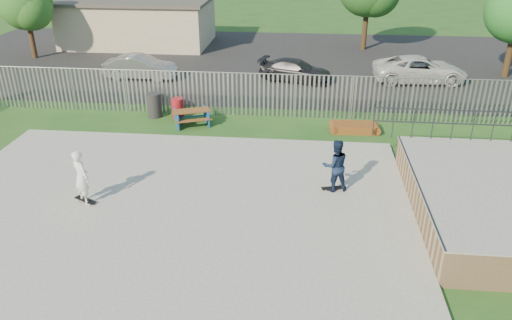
# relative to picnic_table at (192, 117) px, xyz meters

# --- Properties ---
(ground) EXTENTS (120.00, 120.00, 0.00)m
(ground) POSITION_rel_picnic_table_xyz_m (0.84, -7.62, -0.34)
(ground) COLOR #214F1B
(ground) RESTS_ON ground
(concrete_slab) EXTENTS (15.00, 12.00, 0.15)m
(concrete_slab) POSITION_rel_picnic_table_xyz_m (0.84, -7.62, -0.27)
(concrete_slab) COLOR gray
(concrete_slab) RESTS_ON ground
(quarter_pipe) EXTENTS (5.50, 7.05, 2.19)m
(quarter_pipe) POSITION_rel_picnic_table_xyz_m (10.34, -6.58, 0.22)
(quarter_pipe) COLOR tan
(quarter_pipe) RESTS_ON ground
(fence) EXTENTS (26.04, 16.02, 2.00)m
(fence) POSITION_rel_picnic_table_xyz_m (1.84, -3.03, 0.66)
(fence) COLOR gray
(fence) RESTS_ON ground
(picnic_table) EXTENTS (1.96, 1.80, 0.67)m
(picnic_table) POSITION_rel_picnic_table_xyz_m (0.00, 0.00, 0.00)
(picnic_table) COLOR brown
(picnic_table) RESTS_ON ground
(funbox) EXTENTS (1.80, 0.94, 0.36)m
(funbox) POSITION_rel_picnic_table_xyz_m (7.07, -0.11, -0.16)
(funbox) COLOR brown
(funbox) RESTS_ON ground
(trash_bin_red) EXTENTS (0.54, 0.54, 0.91)m
(trash_bin_red) POSITION_rel_picnic_table_xyz_m (-0.82, 0.80, 0.11)
(trash_bin_red) COLOR maroon
(trash_bin_red) RESTS_ON ground
(trash_bin_grey) EXTENTS (0.66, 0.66, 1.11)m
(trash_bin_grey) POSITION_rel_picnic_table_xyz_m (-1.90, 0.81, 0.21)
(trash_bin_grey) COLOR #272729
(trash_bin_grey) RESTS_ON ground
(parking_lot) EXTENTS (40.00, 18.00, 0.02)m
(parking_lot) POSITION_rel_picnic_table_xyz_m (0.84, 11.38, -0.33)
(parking_lot) COLOR black
(parking_lot) RESTS_ON ground
(car_silver) EXTENTS (4.06, 1.47, 1.33)m
(car_silver) POSITION_rel_picnic_table_xyz_m (-4.38, 6.68, 0.34)
(car_silver) COLOR #B2B2B7
(car_silver) RESTS_ON parking_lot
(car_dark) EXTENTS (4.38, 2.64, 1.19)m
(car_dark) POSITION_rel_picnic_table_xyz_m (4.36, 7.07, 0.27)
(car_dark) COLOR #222227
(car_dark) RESTS_ON parking_lot
(car_white) EXTENTS (5.21, 2.65, 1.41)m
(car_white) POSITION_rel_picnic_table_xyz_m (11.20, 7.59, 0.38)
(car_white) COLOR silver
(car_white) RESTS_ON parking_lot
(building) EXTENTS (10.40, 6.40, 3.20)m
(building) POSITION_rel_picnic_table_xyz_m (-7.16, 15.38, 1.27)
(building) COLOR beige
(building) RESTS_ON ground
(tree_left) EXTENTS (3.34, 3.34, 5.16)m
(tree_left) POSITION_rel_picnic_table_xyz_m (-12.78, 10.65, 3.13)
(tree_left) COLOR #472E1C
(tree_left) RESTS_ON ground
(skateboard_a) EXTENTS (0.82, 0.40, 0.08)m
(skateboard_a) POSITION_rel_picnic_table_xyz_m (5.97, -5.63, -0.15)
(skateboard_a) COLOR black
(skateboard_a) RESTS_ON concrete_slab
(skateboard_b) EXTENTS (0.81, 0.54, 0.08)m
(skateboard_b) POSITION_rel_picnic_table_xyz_m (-1.83, -7.20, -0.15)
(skateboard_b) COLOR black
(skateboard_b) RESTS_ON concrete_slab
(skater_navy) EXTENTS (1.00, 0.87, 1.76)m
(skater_navy) POSITION_rel_picnic_table_xyz_m (5.97, -5.63, 0.69)
(skater_navy) COLOR #13203D
(skater_navy) RESTS_ON concrete_slab
(skater_white) EXTENTS (0.77, 0.72, 1.76)m
(skater_white) POSITION_rel_picnic_table_xyz_m (-1.83, -7.20, 0.69)
(skater_white) COLOR white
(skater_white) RESTS_ON concrete_slab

